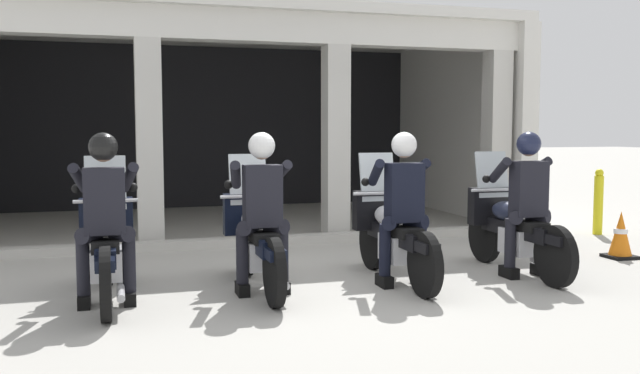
{
  "coord_description": "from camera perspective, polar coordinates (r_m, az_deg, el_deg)",
  "views": [
    {
      "loc": [
        -2.08,
        -6.84,
        1.62
      ],
      "look_at": [
        0.0,
        0.12,
        1.0
      ],
      "focal_mm": 38.4,
      "sensor_mm": 36.0,
      "label": 1
    }
  ],
  "objects": [
    {
      "name": "ground_plane",
      "position": [
        10.19,
        -4.66,
        -4.25
      ],
      "size": [
        80.0,
        80.0,
        0.0
      ],
      "primitive_type": "plane",
      "color": "#A8A59E"
    },
    {
      "name": "station_building",
      "position": [
        12.46,
        -8.4,
        7.39
      ],
      "size": [
        9.22,
        5.12,
        3.44
      ],
      "color": "black",
      "rests_on": "ground"
    },
    {
      "name": "kerb_strip",
      "position": [
        9.53,
        -5.56,
        -4.54
      ],
      "size": [
        8.72,
        0.24,
        0.12
      ],
      "primitive_type": "cube",
      "color": "#B7B5AD",
      "rests_on": "ground"
    },
    {
      "name": "motorcycle_far_left",
      "position": [
        6.83,
        -17.37,
        -4.76
      ],
      "size": [
        0.62,
        2.04,
        1.35
      ],
      "rotation": [
        0.0,
        0.0,
        -0.22
      ],
      "color": "black",
      "rests_on": "ground"
    },
    {
      "name": "police_officer_far_left",
      "position": [
        6.49,
        -17.51,
        -1.36
      ],
      "size": [
        0.63,
        0.61,
        1.58
      ],
      "rotation": [
        0.0,
        0.0,
        -0.22
      ],
      "color": "black",
      "rests_on": "ground"
    },
    {
      "name": "motorcycle_center_left",
      "position": [
        7.0,
        -5.31,
        -4.32
      ],
      "size": [
        0.62,
        2.04,
        1.35
      ],
      "rotation": [
        0.0,
        0.0,
        -0.22
      ],
      "color": "black",
      "rests_on": "ground"
    },
    {
      "name": "police_officer_center_left",
      "position": [
        6.67,
        -4.88,
        -0.98
      ],
      "size": [
        0.63,
        0.61,
        1.58
      ],
      "rotation": [
        0.0,
        0.0,
        -0.22
      ],
      "color": "black",
      "rests_on": "ground"
    },
    {
      "name": "motorcycle_center_right",
      "position": [
        7.36,
        6.02,
        -3.87
      ],
      "size": [
        0.62,
        2.04,
        1.35
      ],
      "rotation": [
        0.0,
        0.0,
        -0.25
      ],
      "color": "black",
      "rests_on": "ground"
    },
    {
      "name": "police_officer_center_right",
      "position": [
        7.05,
        6.93,
        -0.68
      ],
      "size": [
        0.63,
        0.61,
        1.58
      ],
      "rotation": [
        0.0,
        0.0,
        -0.25
      ],
      "color": "black",
      "rests_on": "ground"
    },
    {
      "name": "motorcycle_far_right",
      "position": [
        8.04,
        15.67,
        -3.28
      ],
      "size": [
        0.62,
        2.04,
        1.35
      ],
      "rotation": [
        0.0,
        0.0,
        -0.28
      ],
      "color": "black",
      "rests_on": "ground"
    },
    {
      "name": "police_officer_far_right",
      "position": [
        7.75,
        16.85,
        -0.35
      ],
      "size": [
        0.63,
        0.61,
        1.58
      ],
      "rotation": [
        0.0,
        0.0,
        -0.28
      ],
      "color": "black",
      "rests_on": "ground"
    },
    {
      "name": "traffic_cone_flank",
      "position": [
        9.35,
        23.77,
        -3.7
      ],
      "size": [
        0.34,
        0.34,
        0.59
      ],
      "color": "black",
      "rests_on": "ground"
    },
    {
      "name": "bollard_kerbside",
      "position": [
        11.27,
        22.18,
        -1.15
      ],
      "size": [
        0.14,
        0.14,
        1.01
      ],
      "color": "yellow",
      "rests_on": "ground"
    }
  ]
}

